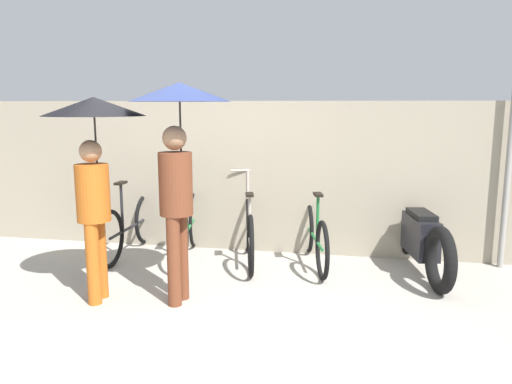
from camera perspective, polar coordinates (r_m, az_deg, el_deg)
name	(u,v)px	position (r m, az deg, el deg)	size (l,w,h in m)	color
ground_plane	(172,314)	(4.84, -9.59, -13.57)	(30.00, 30.00, 0.00)	#9E998E
back_wall	(228,176)	(6.60, -3.22, 1.80)	(11.59, 0.12, 1.96)	gray
parked_bicycle_0	(130,226)	(6.65, -14.25, -3.82)	(0.44, 1.78, 0.98)	black
parked_bicycle_1	(189,227)	(6.37, -7.70, -3.93)	(0.49, 1.76, 0.99)	black
parked_bicycle_2	(249,233)	(6.12, -0.79, -4.66)	(0.56, 1.68, 1.09)	black
parked_bicycle_3	(314,236)	(6.09, 6.70, -5.00)	(0.56, 1.68, 1.03)	black
pedestrian_leading	(94,142)	(5.05, -18.05, 5.41)	(0.98, 0.98, 1.99)	#B25619
pedestrian_center	(178,133)	(4.81, -8.88, 6.65)	(0.97, 0.97, 2.13)	brown
motorcycle	(420,239)	(6.07, 18.24, -5.09)	(0.65, 2.02, 0.92)	black
awning_pole	(509,164)	(6.46, 26.92, 2.88)	(0.07, 0.07, 2.48)	gray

